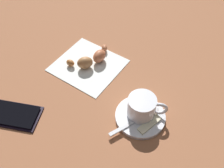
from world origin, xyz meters
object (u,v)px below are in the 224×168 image
object	(u,v)px
saucer	(140,117)
espresso_cup	(142,107)
croissant	(92,59)
cell_phone	(12,114)
napkin	(88,65)
sugar_packet	(150,124)
teaspoon	(142,117)

from	to	relation	value
saucer	espresso_cup	world-z (taller)	espresso_cup
saucer	croissant	world-z (taller)	croissant
espresso_cup	croissant	distance (m)	0.22
saucer	cell_phone	size ratio (longest dim) A/B	0.78
espresso_cup	cell_phone	distance (m)	0.32
napkin	croissant	xyz separation A→B (m)	(0.00, 0.01, 0.02)
sugar_packet	napkin	bearing A→B (deg)	87.03
napkin	cell_phone	xyz separation A→B (m)	(-0.01, -0.25, 0.00)
teaspoon	croissant	xyz separation A→B (m)	(-0.23, 0.05, 0.01)
croissant	napkin	bearing A→B (deg)	-101.84
croissant	saucer	bearing A→B (deg)	-12.13
teaspoon	sugar_packet	size ratio (longest dim) A/B	2.16
saucer	croissant	distance (m)	0.22
saucer	sugar_packet	world-z (taller)	sugar_packet
teaspoon	croissant	distance (m)	0.23
napkin	sugar_packet	bearing A→B (deg)	-8.69
teaspoon	napkin	xyz separation A→B (m)	(-0.23, 0.03, -0.01)
sugar_packet	napkin	xyz separation A→B (m)	(-0.25, 0.04, -0.01)
teaspoon	cell_phone	bearing A→B (deg)	-138.65
saucer	croissant	size ratio (longest dim) A/B	0.90
saucer	espresso_cup	size ratio (longest dim) A/B	1.42
napkin	cell_phone	world-z (taller)	cell_phone
saucer	croissant	bearing A→B (deg)	167.87
sugar_packet	croissant	size ratio (longest dim) A/B	0.47
teaspoon	cell_phone	world-z (taller)	teaspoon
espresso_cup	teaspoon	bearing A→B (deg)	-38.30
saucer	teaspoon	distance (m)	0.01
sugar_packet	croissant	bearing A→B (deg)	83.91
saucer	cell_phone	world-z (taller)	same
cell_phone	sugar_packet	bearing A→B (deg)	38.05
teaspoon	napkin	size ratio (longest dim) A/B	0.77
sugar_packet	napkin	size ratio (longest dim) A/B	0.36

